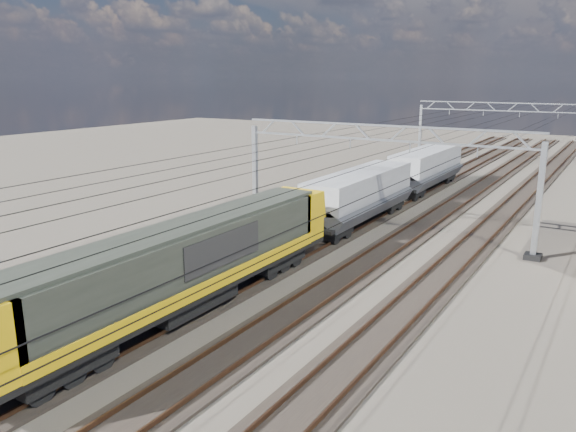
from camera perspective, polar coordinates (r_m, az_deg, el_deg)
The scene contains 11 objects.
ground at distance 33.37m, azimuth 6.20°, elevation -3.51°, with size 160.00×160.00×0.00m, color black.
track_outer_west at distance 36.21m, azimuth -2.38°, elevation -1.91°, with size 2.60×140.00×0.30m.
track_loco at distance 34.22m, azimuth 3.19°, elevation -2.88°, with size 2.60×140.00×0.30m.
track_inner_east at distance 32.59m, azimuth 9.38°, elevation -3.92°, with size 2.60×140.00×0.30m.
track_outer_east at distance 31.39m, azimuth 16.16°, elevation -5.00°, with size 2.60×140.00×0.30m.
catenary_gantry_mid at distance 36.02m, azimuth 9.13°, elevation 4.09°, with size 19.90×0.90×7.11m.
catenary_gantry_far at distance 70.40m, azimuth 20.71°, elevation 8.14°, with size 19.90×0.90×7.11m.
overhead_wires at distance 39.46m, azimuth 11.51°, elevation 7.55°, with size 12.03×140.00×0.53m.
locomotive at distance 24.20m, azimuth -10.47°, elevation -4.70°, with size 2.76×21.10×3.62m.
hopper_wagon_lead at distance 38.69m, azimuth 7.32°, elevation 2.31°, with size 3.38×13.00×3.25m.
hopper_wagon_mid at distance 51.77m, azimuth 13.91°, elevation 4.96°, with size 3.38×13.00×3.25m.
Camera 1 is at (13.58, -28.80, 9.98)m, focal length 35.00 mm.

